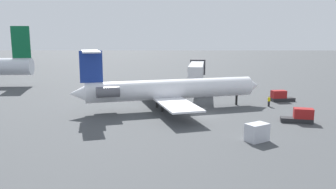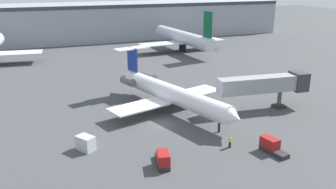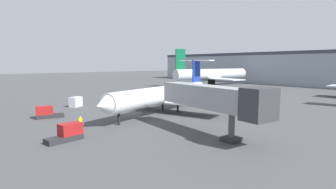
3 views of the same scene
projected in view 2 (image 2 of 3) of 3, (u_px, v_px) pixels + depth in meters
The scene contains 9 objects.
ground_plane at pixel (159, 124), 55.20m from camera, with size 400.00×400.00×0.10m, color #424447.
regional_jet at pixel (169, 92), 60.02m from camera, with size 21.98×29.60×9.12m.
jet_bridge at pixel (269, 84), 60.19m from camera, with size 16.23×4.63×6.13m.
ground_crew_marshaller at pixel (230, 142), 47.18m from camera, with size 0.36×0.46×1.69m.
baggage_tug_lead at pixel (163, 159), 42.55m from camera, with size 2.24×4.21×1.90m.
baggage_tug_trailing at pixel (272, 146), 45.87m from camera, with size 2.06×4.18×1.90m.
cargo_container_uld at pixel (86, 143), 46.47m from camera, with size 2.56×2.82×1.94m.
terminal_building at pixel (77, 22), 128.34m from camera, with size 156.57×21.99×12.91m.
parked_airliner_west_mid at pixel (183, 38), 109.04m from camera, with size 27.52×32.53×13.20m.
Camera 2 is at (-17.63, -47.93, 21.44)m, focal length 38.03 mm.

